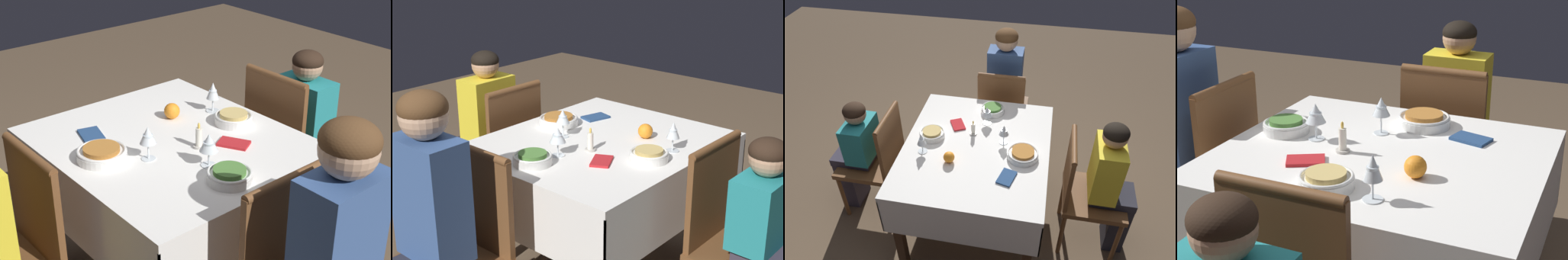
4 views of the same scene
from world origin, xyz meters
The scene contains 18 objects.
ground_plane centered at (0.00, 0.00, 0.00)m, with size 8.00×8.00×0.00m, color brown.
dining_table centered at (0.00, 0.00, 0.66)m, with size 1.17×1.02×0.77m.
chair_east centered at (0.86, -0.07, 0.52)m, with size 0.44×0.44×0.93m.
chair_north centered at (0.01, 0.78, 0.52)m, with size 0.44×0.44×0.93m.
chair_south centered at (-0.02, -0.78, 0.52)m, with size 0.44×0.44×0.93m.
person_adult_denim centered at (1.02, -0.07, 0.70)m, with size 0.34×0.30×1.23m.
person_child_teal centered at (0.01, 0.96, 0.55)m, with size 0.30×0.33×1.00m.
person_child_yellow centered at (-0.02, -0.95, 0.60)m, with size 0.30×0.33×1.10m.
bowl_east centered at (0.43, -0.04, 0.79)m, with size 0.18×0.18×0.06m.
wine_glass_east centered at (0.28, -0.02, 0.87)m, with size 0.08×0.08×0.14m.
bowl_north centered at (0.05, 0.33, 0.79)m, with size 0.18×0.18×0.06m.
wine_glass_north centered at (-0.12, 0.35, 0.87)m, with size 0.07×0.07×0.15m.
bowl_south centered at (-0.05, -0.33, 0.79)m, with size 0.21×0.21×0.06m.
wine_glass_south centered at (0.08, -0.18, 0.87)m, with size 0.07×0.07×0.15m.
candle_centerpiece centered at (0.13, 0.05, 0.81)m, with size 0.05×0.05×0.12m.
orange_fruit centered at (-0.18, 0.15, 0.81)m, with size 0.08×0.08×0.08m, color orange.
napkin_red_folded centered at (0.21, 0.18, 0.77)m, with size 0.16×0.14×0.01m.
napkin_spare_side centered at (-0.26, -0.25, 0.77)m, with size 0.16×0.13×0.01m.
Camera 3 is at (-1.97, -0.41, 2.53)m, focal length 35.00 mm.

